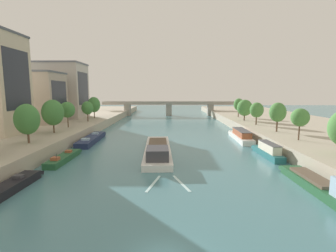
# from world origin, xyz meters

# --- Properties ---
(quay_left) EXTENTS (36.00, 170.00, 2.58)m
(quay_left) POSITION_xyz_m (-38.42, 55.00, 1.29)
(quay_left) COLOR #B2A893
(quay_left) RESTS_ON ground
(quay_right) EXTENTS (36.00, 170.00, 2.58)m
(quay_right) POSITION_xyz_m (38.42, 55.00, 1.29)
(quay_right) COLOR #B2A893
(quay_right) RESTS_ON ground
(barge_midriver) EXTENTS (5.85, 24.85, 2.85)m
(barge_midriver) POSITION_xyz_m (-1.84, 29.97, 0.85)
(barge_midriver) COLOR silver
(barge_midriver) RESTS_ON ground
(wake_behind_barge) EXTENTS (5.59, 6.02, 0.03)m
(wake_behind_barge) POSITION_xyz_m (0.14, 14.84, 0.01)
(wake_behind_barge) COLOR silver
(wake_behind_barge) RESTS_ON ground
(moored_boat_left_second) EXTENTS (2.62, 12.38, 2.17)m
(moored_boat_left_second) POSITION_xyz_m (-18.68, 11.43, 0.56)
(moored_boat_left_second) COLOR black
(moored_boat_left_second) RESTS_ON ground
(moored_boat_left_upstream) EXTENTS (2.30, 11.13, 2.09)m
(moored_boat_left_upstream) POSITION_xyz_m (-17.83, 25.32, 0.53)
(moored_boat_left_upstream) COLOR #235633
(moored_boat_left_upstream) RESTS_ON ground
(moored_boat_left_far) EXTENTS (3.50, 16.79, 2.35)m
(moored_boat_left_far) POSITION_xyz_m (-18.11, 41.60, 0.65)
(moored_boat_left_far) COLOR #1E284C
(moored_boat_left_far) RESTS_ON ground
(moored_boat_right_gap_after) EXTENTS (3.00, 14.96, 3.12)m
(moored_boat_right_gap_after) POSITION_xyz_m (18.36, 11.82, 0.91)
(moored_boat_right_gap_after) COLOR #235633
(moored_boat_right_gap_after) RESTS_ON ground
(moored_boat_right_midway) EXTENTS (2.34, 10.90, 2.66)m
(moored_boat_right_midway) POSITION_xyz_m (18.46, 28.29, 1.11)
(moored_boat_right_midway) COLOR #23666B
(moored_boat_right_midway) RESTS_ON ground
(moored_boat_right_end) EXTENTS (3.28, 15.60, 2.68)m
(moored_boat_right_end) POSITION_xyz_m (17.95, 43.93, 1.12)
(moored_boat_right_end) COLOR silver
(moored_boat_right_end) RESTS_ON ground
(tree_left_distant) EXTENTS (4.32, 4.32, 7.12)m
(tree_left_distant) POSITION_xyz_m (-25.15, 27.87, 6.93)
(tree_left_distant) COLOR brown
(tree_left_distant) RESTS_ON quay_left
(tree_left_by_lamp) EXTENTS (4.74, 4.74, 7.48)m
(tree_left_by_lamp) POSITION_xyz_m (-25.77, 39.10, 7.18)
(tree_left_by_lamp) COLOR brown
(tree_left_by_lamp) RESTS_ON quay_left
(tree_left_midway) EXTENTS (3.84, 3.84, 6.64)m
(tree_left_midway) POSITION_xyz_m (-26.11, 47.88, 7.14)
(tree_left_midway) COLOR brown
(tree_left_midway) RESTS_ON quay_left
(tree_left_past_mid) EXTENTS (3.49, 3.49, 6.26)m
(tree_left_past_mid) POSITION_xyz_m (-25.07, 60.48, 6.78)
(tree_left_past_mid) COLOR brown
(tree_left_past_mid) RESTS_ON quay_left
(tree_left_nearest) EXTENTS (4.27, 4.27, 7.36)m
(tree_left_nearest) POSITION_xyz_m (-25.98, 70.26, 7.28)
(tree_left_nearest) COLOR brown
(tree_left_nearest) RESTS_ON quay_left
(tree_right_third) EXTENTS (3.35, 3.35, 6.11)m
(tree_right_third) POSITION_xyz_m (25.30, 31.01, 6.95)
(tree_right_third) COLOR brown
(tree_right_third) RESTS_ON quay_right
(tree_right_past_mid) EXTENTS (3.73, 3.73, 6.77)m
(tree_right_past_mid) POSITION_xyz_m (25.29, 40.91, 7.11)
(tree_right_past_mid) COLOR brown
(tree_right_past_mid) RESTS_ON quay_right
(tree_right_far) EXTENTS (3.74, 3.74, 6.26)m
(tree_right_far) POSITION_xyz_m (24.72, 53.09, 6.72)
(tree_right_far) COLOR brown
(tree_right_far) RESTS_ON quay_right
(tree_right_by_lamp) EXTENTS (4.80, 4.80, 6.68)m
(tree_right_by_lamp) POSITION_xyz_m (24.53, 63.58, 6.66)
(tree_right_by_lamp) COLOR brown
(tree_right_by_lamp) RESTS_ON quay_right
(tree_right_second) EXTENTS (3.53, 3.53, 6.78)m
(tree_right_second) POSITION_xyz_m (25.49, 74.22, 7.16)
(tree_right_second) COLOR brown
(tree_right_second) RESTS_ON quay_right
(building_left_tall) EXTENTS (11.82, 12.18, 14.97)m
(building_left_tall) POSITION_xyz_m (-37.48, 56.57, 10.08)
(building_left_tall) COLOR #A89989
(building_left_tall) RESTS_ON quay_left
(building_left_far_end) EXTENTS (15.13, 12.80, 19.22)m
(building_left_far_end) POSITION_xyz_m (-37.48, 72.35, 12.21)
(building_left_far_end) COLOR #BCB2A8
(building_left_far_end) RESTS_ON quay_left
(bridge_far) EXTENTS (64.83, 4.40, 6.95)m
(bridge_far) POSITION_xyz_m (0.00, 106.08, 4.48)
(bridge_far) COLOR gray
(bridge_far) RESTS_ON ground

